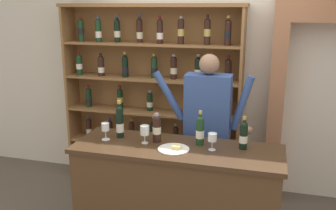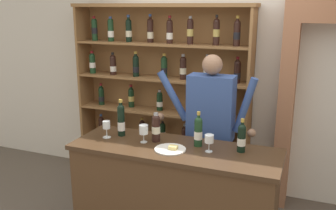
% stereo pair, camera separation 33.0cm
% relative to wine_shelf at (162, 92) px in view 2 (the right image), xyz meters
% --- Properties ---
extents(back_wall, '(12.00, 0.19, 3.53)m').
position_rel_wine_shelf_xyz_m(back_wall, '(0.60, 0.23, 0.60)').
color(back_wall, silver).
rests_on(back_wall, ground).
extents(wine_shelf, '(2.17, 0.34, 2.19)m').
position_rel_wine_shelf_xyz_m(wine_shelf, '(0.00, 0.00, 0.00)').
color(wine_shelf, olive).
rests_on(wine_shelf, ground).
extents(tasting_counter, '(1.80, 0.62, 1.00)m').
position_rel_wine_shelf_xyz_m(tasting_counter, '(0.62, -1.24, -0.66)').
color(tasting_counter, '#4C331E').
rests_on(tasting_counter, ground).
extents(shopkeeper, '(1.00, 0.22, 1.74)m').
position_rel_wine_shelf_xyz_m(shopkeeper, '(0.79, -0.70, -0.08)').
color(shopkeeper, '#2D3347').
rests_on(shopkeeper, ground).
extents(tasting_bottle_vin_santo, '(0.07, 0.07, 0.35)m').
position_rel_wine_shelf_xyz_m(tasting_bottle_vin_santo, '(0.06, -1.14, -0.01)').
color(tasting_bottle_vin_santo, black).
rests_on(tasting_bottle_vin_santo, tasting_counter).
extents(tasting_bottle_brunello, '(0.08, 0.08, 0.26)m').
position_rel_wine_shelf_xyz_m(tasting_bottle_brunello, '(0.42, -1.16, -0.03)').
color(tasting_bottle_brunello, black).
rests_on(tasting_bottle_brunello, tasting_counter).
extents(tasting_bottle_riserva, '(0.07, 0.07, 0.31)m').
position_rel_wine_shelf_xyz_m(tasting_bottle_riserva, '(0.80, -1.13, -0.03)').
color(tasting_bottle_riserva, '#19381E').
rests_on(tasting_bottle_riserva, tasting_counter).
extents(tasting_bottle_super_tuscan, '(0.07, 0.07, 0.29)m').
position_rel_wine_shelf_xyz_m(tasting_bottle_super_tuscan, '(1.17, -1.13, -0.04)').
color(tasting_bottle_super_tuscan, black).
rests_on(tasting_bottle_super_tuscan, tasting_counter).
extents(wine_glass_right, '(0.08, 0.08, 0.16)m').
position_rel_wine_shelf_xyz_m(wine_glass_right, '(0.32, -1.22, -0.05)').
color(wine_glass_right, silver).
rests_on(wine_glass_right, tasting_counter).
extents(wine_glass_spare, '(0.07, 0.07, 0.15)m').
position_rel_wine_shelf_xyz_m(wine_glass_spare, '(0.92, -1.23, -0.06)').
color(wine_glass_spare, silver).
rests_on(wine_glass_spare, tasting_counter).
extents(wine_glass_left, '(0.07, 0.07, 0.16)m').
position_rel_wine_shelf_xyz_m(wine_glass_left, '(-0.04, -1.23, -0.05)').
color(wine_glass_left, silver).
rests_on(wine_glass_left, tasting_counter).
extents(cheese_plate, '(0.27, 0.27, 0.04)m').
position_rel_wine_shelf_xyz_m(cheese_plate, '(0.61, -1.31, -0.16)').
color(cheese_plate, white).
rests_on(cheese_plate, tasting_counter).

